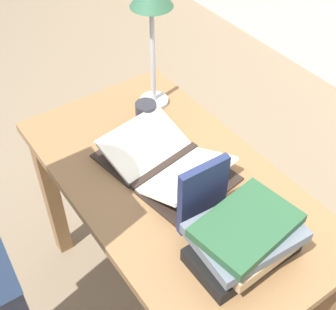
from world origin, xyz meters
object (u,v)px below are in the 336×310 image
(reading_lamp, at_px, (152,6))
(coffee_mug, at_px, (146,115))
(book_stack_tall, at_px, (244,239))
(book_standing_upright, at_px, (203,195))
(open_book, at_px, (165,162))

(reading_lamp, height_order, coffee_mug, reading_lamp)
(book_stack_tall, bearing_deg, coffee_mug, 171.81)
(book_standing_upright, height_order, coffee_mug, book_standing_upright)
(reading_lamp, relative_size, coffee_mug, 4.70)
(book_standing_upright, xyz_separation_m, coffee_mug, (-0.46, 0.11, -0.07))
(open_book, xyz_separation_m, reading_lamp, (-0.32, 0.17, 0.37))
(reading_lamp, bearing_deg, coffee_mug, -45.91)
(book_stack_tall, distance_m, coffee_mug, 0.63)
(book_standing_upright, distance_m, reading_lamp, 0.66)
(book_stack_tall, height_order, reading_lamp, reading_lamp)
(open_book, bearing_deg, book_standing_upright, -18.22)
(open_book, bearing_deg, book_stack_tall, -11.75)
(open_book, distance_m, coffee_mug, 0.23)
(reading_lamp, bearing_deg, book_stack_tall, -14.70)
(book_stack_tall, height_order, coffee_mug, book_stack_tall)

